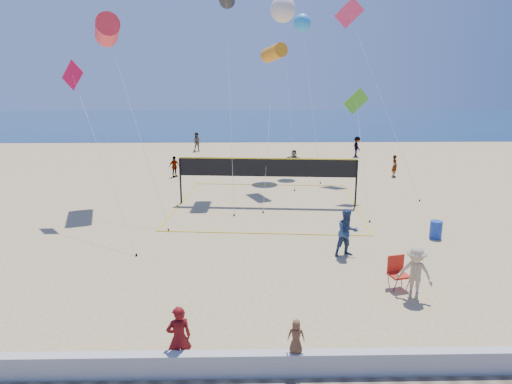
{
  "coord_description": "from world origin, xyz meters",
  "views": [
    {
      "loc": [
        -1.31,
        -12.45,
        6.88
      ],
      "look_at": [
        -1.01,
        2.0,
        3.24
      ],
      "focal_mm": 32.0,
      "sensor_mm": 36.0,
      "label": 1
    }
  ],
  "objects_px": {
    "woman": "(179,338)",
    "volleyball_net": "(267,173)",
    "camp_chair": "(397,270)",
    "trash_barrel": "(436,230)"
  },
  "relations": [
    {
      "from": "camp_chair",
      "to": "volleyball_net",
      "type": "xyz_separation_m",
      "value": [
        -3.89,
        10.37,
        1.2
      ]
    },
    {
      "from": "camp_chair",
      "to": "trash_barrel",
      "type": "distance_m",
      "value": 5.85
    },
    {
      "from": "woman",
      "to": "camp_chair",
      "type": "height_order",
      "value": "woman"
    },
    {
      "from": "camp_chair",
      "to": "trash_barrel",
      "type": "xyz_separation_m",
      "value": [
        3.29,
        4.83,
        -0.24
      ]
    },
    {
      "from": "volleyball_net",
      "to": "camp_chair",
      "type": "bearing_deg",
      "value": -64.57
    },
    {
      "from": "woman",
      "to": "volleyball_net",
      "type": "bearing_deg",
      "value": -120.33
    },
    {
      "from": "woman",
      "to": "camp_chair",
      "type": "xyz_separation_m",
      "value": [
        6.66,
        4.26,
        -0.19
      ]
    },
    {
      "from": "woman",
      "to": "volleyball_net",
      "type": "distance_m",
      "value": 14.92
    },
    {
      "from": "camp_chair",
      "to": "trash_barrel",
      "type": "height_order",
      "value": "camp_chair"
    },
    {
      "from": "camp_chair",
      "to": "volleyball_net",
      "type": "distance_m",
      "value": 11.14
    }
  ]
}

